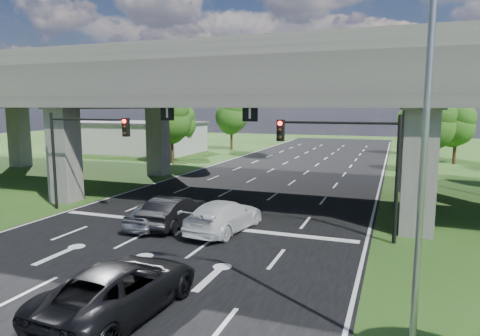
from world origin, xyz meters
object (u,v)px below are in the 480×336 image
Objects in this scene: signal_left at (81,143)px; streetlight_beyond at (400,111)px; signal_right at (349,153)px; car_trailing at (120,288)px; streetlight_near at (407,129)px; car_silver at (156,214)px; car_dark at (174,211)px; car_white at (224,216)px; streetlight_far at (401,112)px.

streetlight_beyond is (17.92, 36.06, 1.66)m from signal_left.
signal_right is 12.14m from car_trailing.
streetlight_beyond is (0.00, 46.00, 0.00)m from streetlight_near.
car_silver is 0.72× the size of car_trailing.
car_dark is 2.92m from car_white.
streetlight_near reaches higher than signal_left.
car_white is (-6.02, -0.94, -3.36)m from signal_right.
car_trailing is at bearing -178.14° from streetlight_near.
streetlight_beyond is at bearing -107.38° from car_dark.
streetlight_near is (17.92, -9.94, 1.66)m from signal_left.
streetlight_beyond is at bearing -96.37° from car_trailing.
signal_left is 7.55m from car_dark.
signal_right reaches higher than car_white.
car_trailing is (3.28, -9.26, 0.01)m from car_dark.
streetlight_far is (17.92, 20.06, 1.66)m from signal_left.
signal_right reaches higher than car_dark.
streetlight_far is 1.83× the size of car_white.
streetlight_far reaches higher than signal_right.
streetlight_near is 2.05× the size of car_dark.
streetlight_near reaches higher than signal_right.
signal_right is at bearing -93.61° from streetlight_beyond.
streetlight_near is at bearing -174.78° from car_trailing.
signal_left is 1.02× the size of car_trailing.
streetlight_far is 1.70× the size of car_trailing.
streetlight_far is at bearing -101.34° from car_trailing.
signal_right reaches higher than car_trailing.
streetlight_far is 2.05× the size of car_dark.
car_trailing is (-7.94, -0.26, -5.00)m from streetlight_near.
car_trailing is (-7.94, -46.26, -5.00)m from streetlight_beyond.
car_silver is at bearing -107.62° from streetlight_beyond.
signal_left is at bearing -116.43° from streetlight_beyond.
streetlight_far is 25.19m from car_silver.
car_trailing is at bearing -99.74° from streetlight_beyond.
signal_right is 10.37m from car_silver.
car_trailing is at bearing -104.70° from streetlight_far.
streetlight_near and streetlight_far have the same top height.
signal_right is 1.23× the size of car_dark.
streetlight_near is at bearing 140.75° from car_dark.
car_trailing is (0.36, -9.26, 0.02)m from car_white.
streetlight_far is at bearing 83.53° from signal_right.
car_dark is (0.72, 0.59, 0.08)m from car_silver.
signal_left reaches higher than car_trailing.
signal_right is 1.10× the size of car_white.
signal_right is 1.42× the size of car_silver.
signal_left is (-15.65, 0.00, 0.00)m from signal_right.
streetlight_near reaches higher than car_trailing.
car_silver is (-11.94, -37.59, -5.10)m from streetlight_beyond.
car_silver is (-9.67, -1.53, -3.44)m from signal_right.
car_white is (-8.30, 9.00, -5.02)m from streetlight_near.
streetlight_near reaches higher than car_silver.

